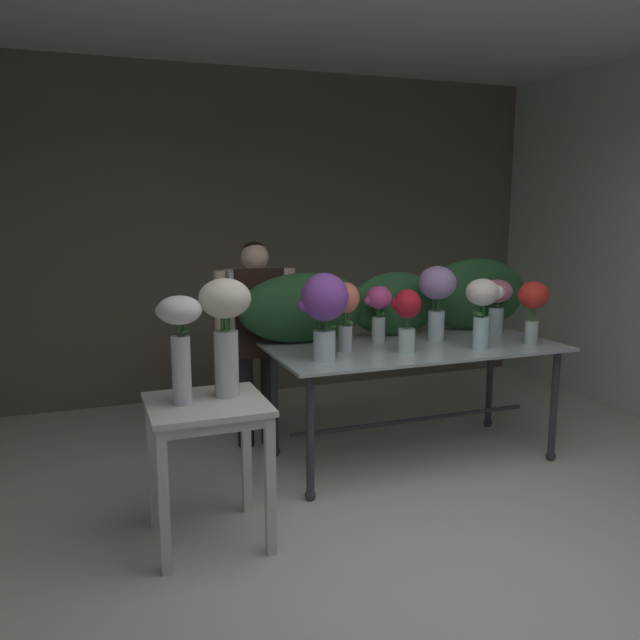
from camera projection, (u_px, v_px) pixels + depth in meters
ground_plane at (336, 458)px, 4.62m from camera, size 8.28×8.28×0.00m
wall_back at (263, 236)px, 6.09m from camera, size 5.58×0.12×2.99m
ceiling_slab at (338, 1)px, 4.08m from camera, size 5.70×3.89×0.12m
display_table_glass at (414, 362)px, 4.49m from camera, size 2.00×0.96×0.83m
side_table_white at (207, 423)px, 3.38m from camera, size 0.61×0.58×0.77m
florist at (256, 322)px, 4.72m from camera, size 0.60×0.24×1.52m
foliage_backdrop at (391, 302)px, 4.76m from camera, size 2.32×0.26×0.56m
vase_rosy_hydrangea at (497, 300)px, 4.85m from camera, size 0.24×0.23×0.41m
vase_violet_peonies at (324, 305)px, 3.98m from camera, size 0.32×0.29×0.55m
vase_fuchsia_stock at (379, 307)px, 4.53m from camera, size 0.21×0.18×0.40m
vase_ivory_tulips at (482, 303)px, 4.31m from camera, size 0.25×0.22×0.48m
vase_coral_snapdragons at (345, 307)px, 4.24m from camera, size 0.20×0.19×0.46m
vase_scarlet_carnations at (533, 303)px, 4.46m from camera, size 0.21×0.21×0.44m
vase_lilac_ranunculus at (437, 292)px, 4.56m from camera, size 0.27×0.27×0.54m
vase_crimson_dahlias at (406, 315)px, 4.21m from camera, size 0.19×0.18×0.42m
vase_white_roses_tall at (180, 335)px, 3.25m from camera, size 0.23×0.22×0.56m
vase_cream_lisianthus_tall at (225, 323)px, 3.38m from camera, size 0.27×0.27×0.63m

